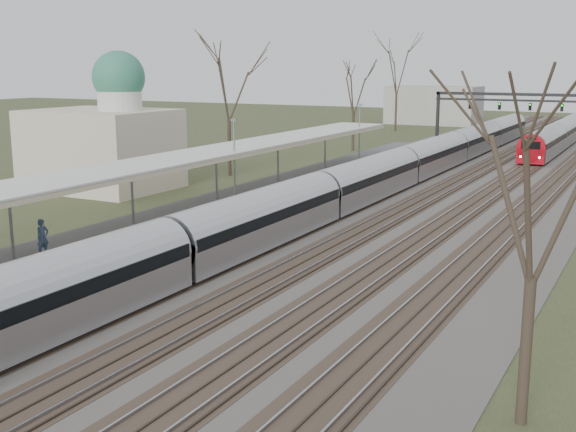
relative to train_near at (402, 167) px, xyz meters
The scene contains 9 objects.
track_bed 5.73m from the train_near, 60.11° to the left, with size 24.00×160.00×0.22m.
platform 14.31m from the train_near, 117.30° to the right, with size 3.50×69.00×1.00m, color #9E9B93.
canopy 18.57m from the train_near, 110.84° to the right, with size 4.10×50.00×3.11m.
dome_building 22.86m from the train_near, 147.60° to the right, with size 10.00×8.00×10.30m.
signal_gantry 35.08m from the train_near, 85.41° to the left, with size 21.00×0.59×6.08m.
tree_west_far 16.06m from the train_near, behind, with size 5.50×5.50×11.33m.
tree_east_near 38.79m from the train_near, 66.23° to the right, with size 4.50×4.50×9.27m.
train_near is the anchor object (origin of this frame).
passenger 31.79m from the train_near, 100.32° to the right, with size 0.61×0.40×1.66m, color #324561.
Camera 1 is at (15.75, -3.22, 9.25)m, focal length 45.00 mm.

